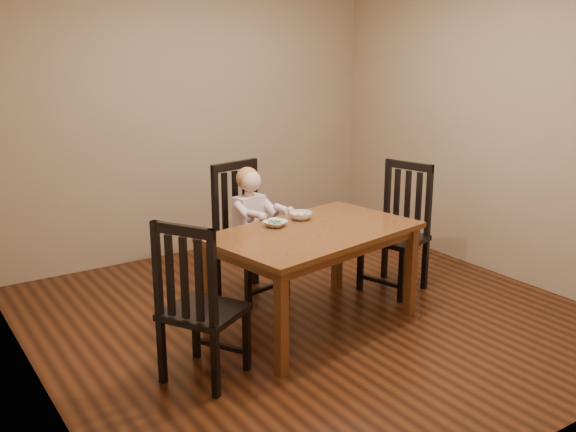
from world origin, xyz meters
TOP-DOWN VIEW (x-y plane):
  - room at (0.00, 0.00)m, footprint 4.01×4.01m
  - dining_table at (-0.08, -0.14)m, footprint 1.64×1.15m
  - chair_child at (-0.18, 0.66)m, footprint 0.56×0.54m
  - chair_left at (-1.14, -0.40)m, footprint 0.61×0.61m
  - chair_right at (0.97, 0.08)m, footprint 0.56×0.57m
  - toddler at (-0.17, 0.61)m, footprint 0.39×0.46m
  - bowl_peas at (-0.27, 0.08)m, footprint 0.22×0.22m
  - bowl_veg at (-0.00, 0.14)m, footprint 0.23×0.23m
  - fork at (-0.30, 0.06)m, footprint 0.11×0.09m

SIDE VIEW (x-z plane):
  - chair_left at x=-1.14m, z-range -0.02..1.04m
  - chair_right at x=0.97m, z-range -0.02..1.07m
  - chair_child at x=-0.18m, z-range -0.02..1.10m
  - dining_table at x=-0.08m, z-range 0.29..1.04m
  - toddler at x=-0.17m, z-range 0.40..0.96m
  - bowl_peas at x=-0.27m, z-range 0.75..0.80m
  - bowl_veg at x=0.00m, z-range 0.75..0.81m
  - fork at x=-0.30m, z-range 0.77..0.82m
  - room at x=0.00m, z-range 0.00..2.71m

